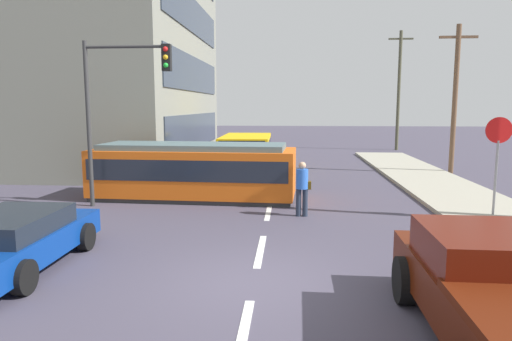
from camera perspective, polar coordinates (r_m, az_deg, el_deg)
ground_plane at (r=18.62m, az=2.14°, el=-2.33°), size 120.00×120.00×0.00m
sidewalk_curb_right at (r=15.91m, az=26.93°, el=-4.74°), size 3.20×36.00×0.14m
lane_stripe_0 at (r=7.16m, az=-1.64°, el=-19.72°), size 0.16×2.40×0.01m
lane_stripe_1 at (r=10.85m, az=0.55°, el=-9.88°), size 0.16×2.40×0.01m
lane_stripe_2 at (r=14.70m, az=1.56°, el=-5.10°), size 0.16×2.40×0.01m
lane_stripe_3 at (r=22.57m, az=2.52°, el=-0.50°), size 0.16×2.40×0.01m
lane_stripe_4 at (r=28.52m, az=2.88°, el=1.27°), size 0.16×2.40×0.01m
corner_building at (r=30.19m, az=-24.66°, el=13.11°), size 17.64×15.82×12.80m
streetcar_tram at (r=16.84m, az=-7.67°, el=0.05°), size 7.38×2.88×1.99m
city_bus at (r=24.81m, az=-1.22°, el=2.61°), size 2.62×5.47×1.76m
pedestrian_crossing at (r=14.01m, az=5.75°, el=-1.88°), size 0.45×0.36×1.67m
pickup_truck_parked at (r=7.30m, az=28.54°, el=-13.36°), size 2.35×5.04×1.55m
parked_sedan_near at (r=10.74m, az=-27.74°, el=-7.57°), size 2.06×4.29×1.19m
stop_sign at (r=15.14m, az=27.75°, el=2.75°), size 0.76×0.07×2.88m
traffic_light_mast at (r=15.73m, az=-16.54°, el=9.25°), size 2.88×0.33×5.41m
utility_pole_mid at (r=24.71m, az=23.41°, el=8.38°), size 1.80×0.24×7.21m
utility_pole_far at (r=36.75m, az=17.26°, el=9.64°), size 1.80×0.24×8.87m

